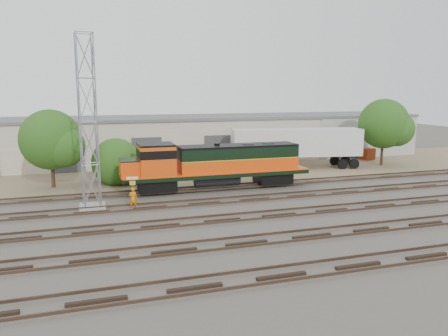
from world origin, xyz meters
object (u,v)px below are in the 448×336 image
object	(u,v)px
signal_tower	(88,125)
semi_trailer	(299,143)
locomotive	(214,164)
worker	(133,198)

from	to	relation	value
signal_tower	semi_trailer	size ratio (longest dim) A/B	0.85
locomotive	signal_tower	distance (m)	11.03
worker	semi_trailer	size ratio (longest dim) A/B	0.11
signal_tower	semi_trailer	xyz separation A→B (m)	(21.75, 10.34, -3.23)
signal_tower	locomotive	bearing A→B (deg)	16.34
signal_tower	worker	world-z (taller)	signal_tower
worker	signal_tower	bearing A→B (deg)	-24.88
locomotive	signal_tower	size ratio (longest dim) A/B	1.31
signal_tower	semi_trailer	world-z (taller)	signal_tower
locomotive	signal_tower	xyz separation A→B (m)	(-9.97, -2.93, 3.70)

